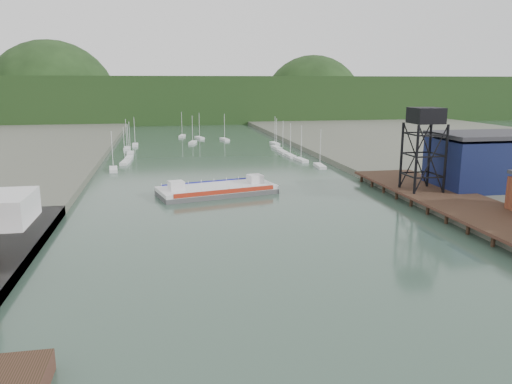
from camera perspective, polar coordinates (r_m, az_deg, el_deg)
name	(u,v)px	position (r m, az deg, el deg)	size (l,w,h in m)	color
east_pier	(469,206)	(93.65, 23.17, -1.52)	(14.00, 70.00, 2.45)	black
lift_tower	(426,121)	(101.49, 18.82, 7.71)	(6.50, 6.50, 16.00)	black
blue_shed	(485,161)	(112.13, 24.72, 3.20)	(20.50, 14.50, 11.30)	black
marina_sailboats	(206,150)	(170.78, -5.68, 4.83)	(57.71, 92.65, 0.90)	silver
distant_hills	(177,102)	(331.93, -9.02, 10.17)	(500.00, 120.00, 80.00)	black
chain_ferry	(217,190)	(104.11, -4.47, 0.28)	(25.67, 15.02, 3.47)	#494A4C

